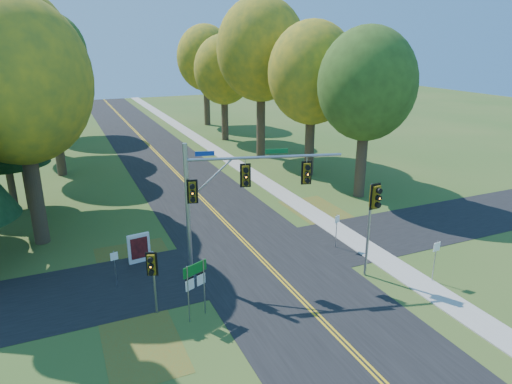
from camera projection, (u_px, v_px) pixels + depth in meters
name	position (u px, v px, depth m)	size (l,w,h in m)	color
ground	(276.00, 274.00, 23.88)	(160.00, 160.00, 0.00)	#2F541D
road_main	(276.00, 274.00, 23.88)	(8.00, 160.00, 0.02)	black
road_cross	(260.00, 258.00, 25.61)	(60.00, 6.00, 0.02)	black
centerline_left	(274.00, 274.00, 23.83)	(0.10, 160.00, 0.01)	gold
centerline_right	(278.00, 273.00, 23.91)	(0.10, 160.00, 0.01)	gold
sidewalk_east	(373.00, 252.00, 26.24)	(1.60, 160.00, 0.06)	#9E998E
leaf_patch_w_near	(137.00, 265.00, 24.86)	(4.00, 6.00, 0.00)	brown
leaf_patch_e	(326.00, 216.00, 31.68)	(3.50, 8.00, 0.00)	brown
leaf_patch_w_far	(142.00, 344.00, 18.41)	(3.00, 5.00, 0.00)	brown
tree_w_a	(18.00, 82.00, 24.74)	(8.00, 8.00, 14.15)	#38281C
tree_e_a	(367.00, 85.00, 33.20)	(7.20, 7.20, 12.73)	#38281C
tree_w_b	(11.00, 60.00, 30.23)	(8.60, 8.60, 15.38)	#38281C
tree_e_b	(312.00, 74.00, 38.75)	(7.60, 7.60, 13.33)	#38281C
tree_w_c	(51.00, 85.00, 38.93)	(6.80, 6.80, 11.91)	#38281C
tree_e_c	(261.00, 50.00, 44.81)	(8.80, 8.80, 15.79)	#38281C
tree_w_d	(41.00, 59.00, 45.68)	(8.20, 8.20, 14.56)	#38281C
tree_e_d	(224.00, 70.00, 53.32)	(7.00, 7.00, 12.32)	#38281C
tree_w_e	(52.00, 53.00, 55.51)	(8.40, 8.40, 14.97)	#38281C
tree_e_e	(206.00, 58.00, 62.76)	(7.80, 7.80, 13.74)	#38281C
traffic_mast	(227.00, 193.00, 22.19)	(7.58, 2.28, 7.09)	#9A9BA2
east_signal_pole	(373.00, 207.00, 22.39)	(0.59, 0.68, 5.08)	#96989E
ped_signal_pole	(152.00, 269.00, 19.59)	(0.46, 0.56, 3.10)	gray
route_sign_cluster	(196.00, 279.00, 19.57)	(1.17, 0.54, 2.70)	gray
info_kiosk	(139.00, 248.00, 24.89)	(1.22, 0.31, 1.68)	white
reg_sign_e_north	(337.00, 225.00, 26.50)	(0.38, 0.16, 2.07)	gray
reg_sign_e_south	(436.00, 254.00, 22.67)	(0.43, 0.08, 2.24)	gray
reg_sign_w	(115.00, 263.00, 22.20)	(0.37, 0.12, 1.96)	gray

